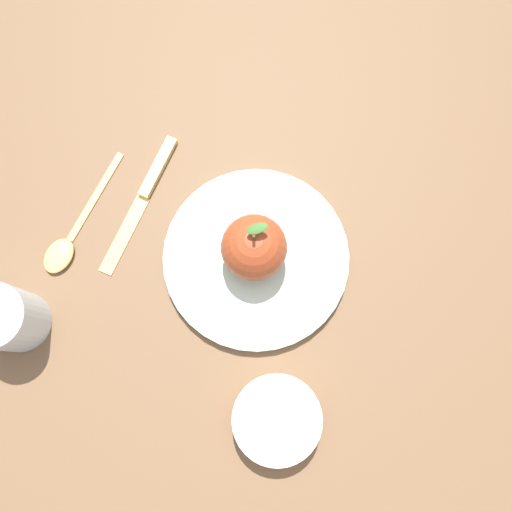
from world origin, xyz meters
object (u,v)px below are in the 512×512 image
(apple, at_px, (254,247))
(cup, at_px, (5,318))
(side_bowl, at_px, (277,419))
(dinner_plate, at_px, (256,258))
(spoon, at_px, (68,241))
(knife, at_px, (146,192))

(apple, bearing_deg, cup, 127.62)
(side_bowl, bearing_deg, cup, 91.80)
(apple, distance_m, side_bowl, 0.20)
(dinner_plate, height_order, spoon, dinner_plate)
(side_bowl, relative_size, spoon, 0.57)
(dinner_plate, relative_size, apple, 2.48)
(dinner_plate, xyz_separation_m, apple, (0.00, 0.00, 0.05))
(side_bowl, distance_m, cup, 0.34)
(apple, relative_size, spoon, 0.52)
(spoon, bearing_deg, side_bowl, -107.54)
(apple, distance_m, spoon, 0.25)
(apple, height_order, cup, apple)
(spoon, bearing_deg, dinner_plate, -73.60)
(side_bowl, height_order, cup, cup)
(dinner_plate, relative_size, cup, 2.82)
(apple, bearing_deg, dinner_plate, -118.09)
(side_bowl, relative_size, knife, 0.52)
(cup, bearing_deg, knife, -19.32)
(apple, relative_size, cup, 1.14)
(spoon, bearing_deg, cup, 175.28)
(dinner_plate, distance_m, side_bowl, 0.20)
(dinner_plate, distance_m, cup, 0.31)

